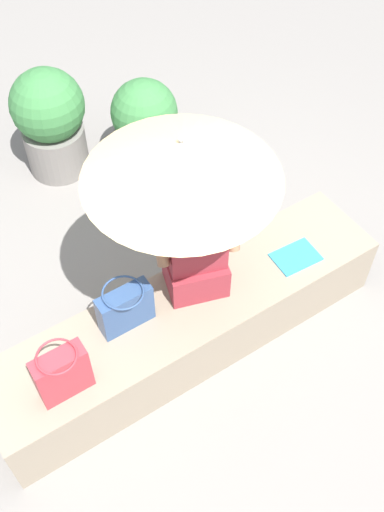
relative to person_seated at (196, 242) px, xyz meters
The scene contains 9 objects.
ground_plane 0.84m from the person_seated, 140.77° to the right, with size 14.00×14.00×0.00m, color gray.
stone_bench 0.62m from the person_seated, 140.77° to the right, with size 2.51×0.57×0.44m, color gray.
person_seated is the anchor object (origin of this frame).
parasol 0.61m from the person_seated, 159.44° to the left, with size 1.00×1.00×1.14m.
handbag_black 0.99m from the person_seated, 167.91° to the right, with size 0.28×0.21×0.34m.
tote_bag_canvas 0.53m from the person_seated, behind, with size 0.31×0.23×0.30m.
magazine 0.76m from the person_seated, 14.66° to the right, with size 0.28×0.20×0.01m, color #339ED1.
planter_near 1.65m from the person_seated, 70.65° to the left, with size 0.51×0.51×0.78m.
planter_far 1.91m from the person_seated, 92.35° to the left, with size 0.56×0.56×0.88m.
Camera 1 is at (-1.08, -1.69, 3.33)m, focal length 42.18 mm.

